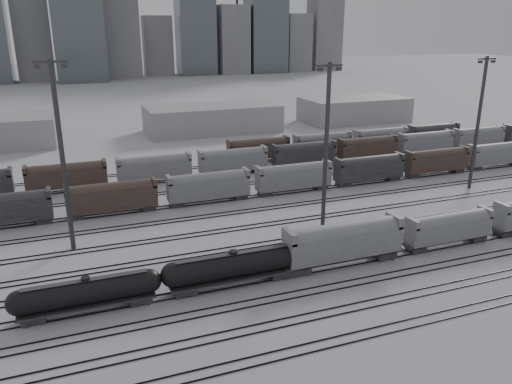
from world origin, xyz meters
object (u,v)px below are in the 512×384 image
object	(u,v)px
light_mast_c	(326,143)
hopper_car_a	(343,240)
tank_car_b	(233,266)
hopper_car_b	(449,226)
tank_car_a	(87,293)

from	to	relation	value
light_mast_c	hopper_car_a	bearing A→B (deg)	-107.19
tank_car_b	light_mast_c	xyz separation A→B (m)	(19.43, 13.08, 11.09)
tank_car_b	hopper_car_a	distance (m)	15.43
tank_car_b	hopper_car_b	xyz separation A→B (m)	(32.91, 0.00, 0.47)
tank_car_a	light_mast_c	size ratio (longest dim) A/B	0.65
tank_car_a	tank_car_b	world-z (taller)	tank_car_b
tank_car_b	light_mast_c	world-z (taller)	light_mast_c
tank_car_a	hopper_car_a	size ratio (longest dim) A/B	1.00
tank_car_b	light_mast_c	bearing A→B (deg)	33.93
tank_car_a	hopper_car_b	world-z (taller)	hopper_car_b
hopper_car_a	tank_car_b	bearing A→B (deg)	180.00
hopper_car_a	hopper_car_b	world-z (taller)	hopper_car_a
hopper_car_b	light_mast_c	distance (m)	21.57
tank_car_b	light_mast_c	size ratio (longest dim) A/B	0.70
hopper_car_a	light_mast_c	xyz separation A→B (m)	(4.05, 13.08, 10.00)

